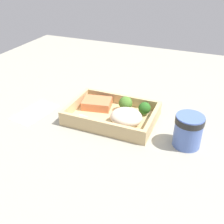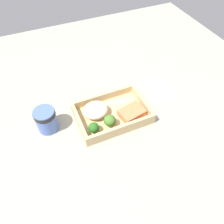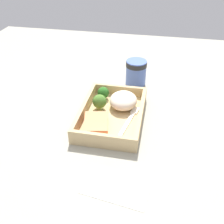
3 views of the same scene
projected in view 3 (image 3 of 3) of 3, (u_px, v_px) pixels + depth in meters
The scene contains 10 objects.
ground_plane at pixel (112, 121), 83.03cm from camera, with size 160.00×160.00×2.00cm, color gray.
takeout_tray at pixel (112, 117), 82.10cm from camera, with size 27.68×18.95×1.20cm, color tan.
tray_rim at pixel (112, 111), 80.77cm from camera, with size 27.68×18.95×3.42cm.
salmon_fillet at pixel (96, 124), 75.98cm from camera, with size 9.37×6.87×2.82cm, color #E4794B.
mashed_potatoes at pixel (123, 100), 84.49cm from camera, with size 9.83×8.89×4.90cm, color beige.
broccoli_floret_1 at pixel (103, 93), 88.65cm from camera, with size 3.96×3.96×4.35cm.
broccoli_floret_2 at pixel (99, 102), 83.14cm from camera, with size 4.48×4.48×5.23cm.
fork at pixel (130, 119), 80.01cm from camera, with size 15.82×4.71×0.44cm.
paper_cup at pixel (136, 71), 98.09cm from camera, with size 7.80×7.80×9.38cm.
receipt_slip at pixel (116, 187), 60.83cm from camera, with size 8.67×15.25×0.24cm, color white.
Camera 3 is at (-64.72, -12.71, 49.52)cm, focal length 42.00 mm.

